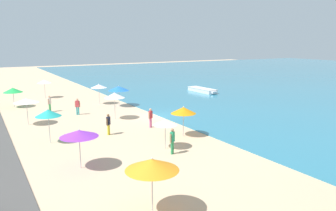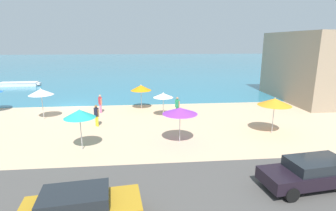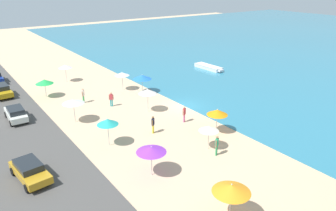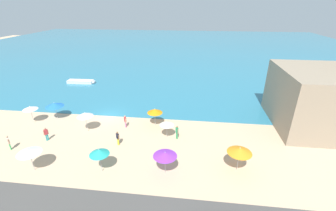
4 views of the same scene
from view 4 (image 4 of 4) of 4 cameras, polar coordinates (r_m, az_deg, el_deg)
The scene contains 17 objects.
ground_plane at distance 34.10m, azimuth -14.82°, elevation -2.60°, with size 160.00×160.00×0.00m, color #D3B08C.
sea at distance 85.26m, azimuth -1.55°, elevation 14.50°, with size 150.00×110.00×0.05m, color teal.
beach_umbrella_0 at distance 29.67m, azimuth -3.36°, elevation -1.38°, with size 2.03×2.03×2.49m.
beach_umbrella_2 at distance 30.03m, azimuth -20.35°, elevation -2.17°, with size 2.03×2.03×2.71m.
beach_umbrella_3 at distance 25.54m, azimuth -31.83°, elevation -9.84°, with size 2.25×2.25×2.55m.
beach_umbrella_4 at distance 21.61m, azimuth -0.75°, elevation -12.26°, with size 2.29×2.29×2.46m.
beach_umbrella_5 at distance 35.18m, azimuth -26.88°, elevation 0.18°, with size 2.44×2.44×2.49m.
beach_umbrella_6 at distance 27.03m, azimuth -0.28°, elevation -4.60°, with size 1.77×1.77×2.21m.
beach_umbrella_8 at distance 22.85m, azimuth 17.76°, elevation -10.82°, with size 2.37×2.37×2.67m.
beach_umbrella_9 at distance 35.51m, azimuth -31.64°, elevation -0.54°, with size 1.94×1.94×2.52m.
beach_umbrella_10 at distance 22.62m, azimuth -17.09°, elevation -11.22°, with size 1.90×1.90×2.65m.
bather_0 at distance 30.63m, azimuth -28.56°, elevation -6.23°, with size 0.38×0.50×1.74m.
bather_1 at distance 27.25m, azimuth 2.29°, elevation -6.63°, with size 0.38×0.50×1.80m.
bather_2 at distance 26.81m, azimuth -12.64°, elevation -7.93°, with size 0.43×0.43×1.75m.
bather_3 at distance 30.22m, azimuth -10.80°, elevation -3.80°, with size 0.37×0.50×1.74m.
bather_4 at distance 31.03m, azimuth -35.44°, elevation -7.54°, with size 0.45×0.41×1.79m.
skiff_nearshore at distance 49.78m, azimuth -21.26°, elevation 5.69°, with size 5.70×1.80×0.58m.
Camera 4 is at (12.10, -28.02, 15.20)m, focal length 24.00 mm.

